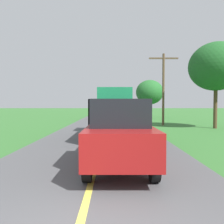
{
  "coord_description": "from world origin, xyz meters",
  "views": [
    {
      "loc": [
        0.48,
        -2.28,
        1.87
      ],
      "look_at": [
        0.43,
        10.81,
        1.4
      ],
      "focal_mm": 35.12,
      "sensor_mm": 36.0,
      "label": 1
    }
  ],
  "objects_px": {
    "utility_pole_roadside": "(164,86)",
    "roadside_tree_mid_right": "(150,92)",
    "banana_truck_near": "(116,111)",
    "following_car": "(120,132)",
    "banana_truck_far": "(116,108)",
    "roadside_tree_near_left": "(217,67)"
  },
  "relations": [
    {
      "from": "utility_pole_roadside",
      "to": "following_car",
      "type": "distance_m",
      "value": 13.97
    },
    {
      "from": "roadside_tree_near_left",
      "to": "utility_pole_roadside",
      "type": "bearing_deg",
      "value": 145.11
    },
    {
      "from": "utility_pole_roadside",
      "to": "following_car",
      "type": "bearing_deg",
      "value": -108.26
    },
    {
      "from": "banana_truck_near",
      "to": "utility_pole_roadside",
      "type": "xyz_separation_m",
      "value": [
        4.33,
        6.47,
        2.01
      ]
    },
    {
      "from": "utility_pole_roadside",
      "to": "banana_truck_near",
      "type": "bearing_deg",
      "value": -123.81
    },
    {
      "from": "roadside_tree_mid_right",
      "to": "banana_truck_near",
      "type": "bearing_deg",
      "value": -105.85
    },
    {
      "from": "banana_truck_far",
      "to": "following_car",
      "type": "relative_size",
      "value": 1.42
    },
    {
      "from": "utility_pole_roadside",
      "to": "roadside_tree_mid_right",
      "type": "relative_size",
      "value": 1.2
    },
    {
      "from": "roadside_tree_near_left",
      "to": "roadside_tree_mid_right",
      "type": "distance_m",
      "value": 14.21
    },
    {
      "from": "utility_pole_roadside",
      "to": "roadside_tree_near_left",
      "type": "xyz_separation_m",
      "value": [
        3.46,
        -2.41,
        1.25
      ]
    },
    {
      "from": "banana_truck_far",
      "to": "roadside_tree_near_left",
      "type": "relative_size",
      "value": 0.88
    },
    {
      "from": "banana_truck_near",
      "to": "roadside_tree_mid_right",
      "type": "distance_m",
      "value": 18.78
    },
    {
      "from": "banana_truck_far",
      "to": "utility_pole_roadside",
      "type": "relative_size",
      "value": 0.93
    },
    {
      "from": "banana_truck_near",
      "to": "banana_truck_far",
      "type": "height_order",
      "value": "same"
    },
    {
      "from": "banana_truck_near",
      "to": "utility_pole_roadside",
      "type": "height_order",
      "value": "utility_pole_roadside"
    },
    {
      "from": "utility_pole_roadside",
      "to": "banana_truck_far",
      "type": "bearing_deg",
      "value": 124.28
    },
    {
      "from": "banana_truck_near",
      "to": "following_car",
      "type": "bearing_deg",
      "value": -89.81
    },
    {
      "from": "banana_truck_near",
      "to": "following_car",
      "type": "height_order",
      "value": "banana_truck_near"
    },
    {
      "from": "following_car",
      "to": "banana_truck_near",
      "type": "bearing_deg",
      "value": 90.19
    },
    {
      "from": "utility_pole_roadside",
      "to": "roadside_tree_mid_right",
      "type": "xyz_separation_m",
      "value": [
        0.77,
        11.49,
        0.04
      ]
    },
    {
      "from": "roadside_tree_near_left",
      "to": "following_car",
      "type": "height_order",
      "value": "roadside_tree_near_left"
    },
    {
      "from": "roadside_tree_mid_right",
      "to": "following_car",
      "type": "distance_m",
      "value": 25.2
    }
  ]
}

